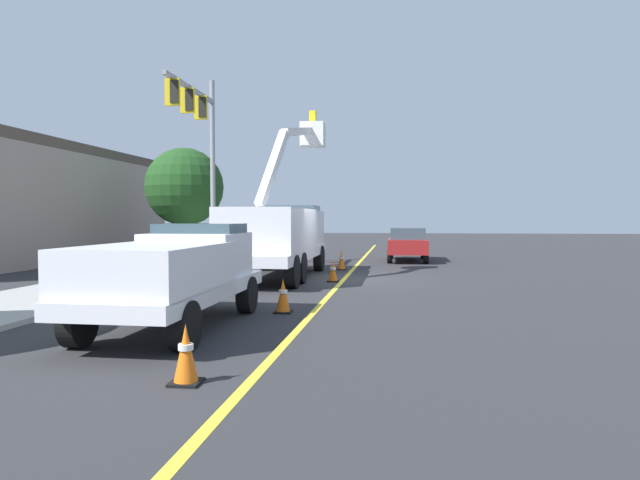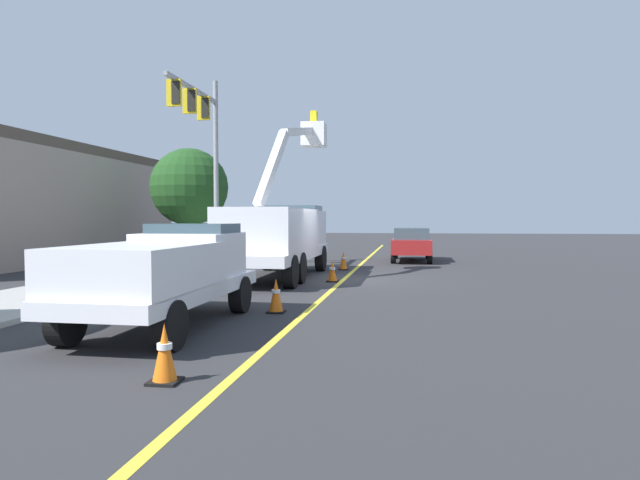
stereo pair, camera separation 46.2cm
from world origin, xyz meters
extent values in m
plane|color=#2D2D30|center=(0.00, 0.00, 0.00)|extent=(120.00, 120.00, 0.00)
cube|color=#9E9E99|center=(0.21, 7.40, 0.06)|extent=(60.08, 5.26, 0.12)
cube|color=yellow|center=(0.00, 0.00, 0.00)|extent=(49.99, 1.55, 0.01)
cube|color=white|center=(0.14, 2.45, 0.90)|extent=(8.27, 2.73, 0.36)
cube|color=white|center=(2.76, 2.38, 1.67)|extent=(2.69, 2.42, 1.60)
cube|color=#384C56|center=(2.96, 2.37, 2.37)|extent=(1.86, 2.15, 0.64)
cube|color=white|center=(-0.84, 2.48, 1.62)|extent=(5.32, 2.64, 1.80)
cube|color=white|center=(-1.46, 2.27, 3.86)|extent=(2.03, 0.84, 2.73)
cube|color=white|center=(0.57, 1.68, 5.35)|extent=(2.45, 0.96, 0.68)
cube|color=white|center=(1.74, 1.34, 5.40)|extent=(0.90, 0.90, 0.90)
cube|color=yellow|center=(1.74, 1.34, 6.00)|extent=(0.36, 0.24, 0.60)
cylinder|color=black|center=(3.04, 3.50, 0.52)|extent=(1.05, 0.37, 1.04)
cylinder|color=black|center=(2.98, 1.25, 0.52)|extent=(1.05, 0.37, 1.04)
cylinder|color=black|center=(-1.30, 3.62, 0.52)|extent=(1.05, 0.37, 1.04)
cylinder|color=black|center=(-1.37, 1.37, 0.52)|extent=(1.05, 0.37, 1.04)
cylinder|color=black|center=(-2.62, 3.65, 0.52)|extent=(1.05, 0.37, 1.04)
cylinder|color=black|center=(-2.68, 1.40, 0.52)|extent=(1.05, 0.37, 1.04)
cube|color=white|center=(-8.95, 2.70, 0.75)|extent=(5.66, 2.25, 0.30)
cube|color=white|center=(-7.72, 2.67, 1.30)|extent=(2.07, 1.99, 1.10)
cube|color=#384C56|center=(-7.52, 2.66, 1.78)|extent=(1.39, 1.80, 0.56)
cube|color=white|center=(-9.96, 2.73, 1.15)|extent=(3.42, 2.19, 1.10)
cylinder|color=black|center=(-7.08, 3.60, 0.42)|extent=(0.85, 0.32, 0.84)
cylinder|color=black|center=(-7.13, 1.71, 0.42)|extent=(0.85, 0.32, 0.84)
cylinder|color=black|center=(-10.77, 3.70, 0.42)|extent=(0.85, 0.32, 0.84)
cylinder|color=black|center=(-10.83, 1.81, 0.42)|extent=(0.85, 0.32, 0.84)
cube|color=maroon|center=(8.78, -2.59, 0.79)|extent=(4.85, 2.03, 0.70)
cube|color=#384C56|center=(8.93, -2.59, 1.39)|extent=(3.50, 1.77, 0.60)
cylinder|color=black|center=(7.13, -3.40, 0.34)|extent=(0.69, 0.26, 0.68)
cylinder|color=black|center=(7.17, -1.69, 0.34)|extent=(0.69, 0.26, 0.68)
cylinder|color=black|center=(10.39, -3.49, 0.34)|extent=(0.69, 0.26, 0.68)
cylinder|color=black|center=(10.44, -1.78, 0.34)|extent=(0.69, 0.26, 0.68)
cube|color=black|center=(-12.51, 1.16, 0.02)|extent=(0.40, 0.40, 0.04)
cone|color=orange|center=(-12.51, 1.16, 0.42)|extent=(0.32, 0.32, 0.75)
cylinder|color=white|center=(-12.51, 1.16, 0.49)|extent=(0.20, 0.20, 0.08)
cube|color=black|center=(-7.03, 0.88, 0.02)|extent=(0.40, 0.40, 0.04)
cone|color=orange|center=(-7.03, 0.88, 0.42)|extent=(0.32, 0.32, 0.75)
cylinder|color=white|center=(-7.03, 0.88, 0.49)|extent=(0.20, 0.20, 0.08)
cube|color=black|center=(-0.76, 0.32, 0.02)|extent=(0.40, 0.40, 0.04)
cone|color=orange|center=(-0.76, 0.32, 0.38)|extent=(0.32, 0.32, 0.69)
cylinder|color=white|center=(-0.76, 0.32, 0.45)|extent=(0.20, 0.20, 0.08)
cube|color=black|center=(3.61, 0.37, 0.02)|extent=(0.40, 0.40, 0.04)
cone|color=orange|center=(3.61, 0.37, 0.42)|extent=(0.32, 0.32, 0.76)
cylinder|color=white|center=(3.61, 0.37, 0.50)|extent=(0.20, 0.20, 0.08)
cylinder|color=gray|center=(4.67, 6.28, 4.17)|extent=(0.22, 0.22, 8.34)
cube|color=gray|center=(2.13, 6.35, 7.40)|extent=(5.09, 0.30, 0.16)
cube|color=gold|center=(3.22, 6.32, 6.85)|extent=(0.14, 0.56, 1.00)
cube|color=black|center=(3.22, 6.22, 6.85)|extent=(0.21, 0.33, 0.84)
cube|color=gold|center=(1.77, 6.36, 6.85)|extent=(0.14, 0.56, 1.00)
cube|color=black|center=(1.76, 6.26, 6.85)|extent=(0.21, 0.33, 0.84)
cube|color=gold|center=(0.31, 6.40, 6.85)|extent=(0.14, 0.56, 1.00)
cube|color=black|center=(0.31, 6.30, 6.85)|extent=(0.21, 0.33, 0.84)
cube|color=gray|center=(5.82, 16.59, 2.67)|extent=(19.38, 7.20, 5.33)
cube|color=#4C4238|center=(5.82, 16.59, 5.58)|extent=(19.38, 7.20, 0.50)
cylinder|color=brown|center=(8.11, 8.90, 1.20)|extent=(0.32, 0.32, 2.39)
sphere|color=#1E471C|center=(8.11, 8.90, 3.80)|extent=(4.03, 4.03, 4.03)
camera|label=1|loc=(-19.40, -1.43, 2.19)|focal=30.81mm
camera|label=2|loc=(-19.34, -1.89, 2.19)|focal=30.81mm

